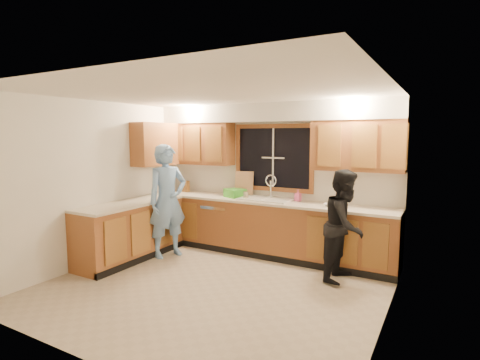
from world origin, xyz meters
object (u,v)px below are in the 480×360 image
object	(u,v)px
dishwasher	(222,224)
man	(168,201)
woman	(345,225)
knife_block	(186,186)
bowl	(331,205)
dish_crate	(235,193)
soap_bottle	(298,195)
stove	(103,239)
sink	(266,203)

from	to	relation	value
dishwasher	man	world-z (taller)	man
woman	knife_block	size ratio (longest dim) A/B	7.40
bowl	knife_block	bearing A→B (deg)	176.54
dishwasher	knife_block	size ratio (longest dim) A/B	3.98
dish_crate	soap_bottle	distance (m)	1.10
stove	soap_bottle	distance (m)	3.08
sink	stove	size ratio (longest dim) A/B	0.96
dishwasher	dish_crate	bearing A→B (deg)	2.79
man	sink	bearing A→B (deg)	-34.83
man	bowl	world-z (taller)	man
stove	dish_crate	world-z (taller)	dish_crate
stove	man	distance (m)	1.16
dishwasher	bowl	bearing A→B (deg)	-1.99
dish_crate	woman	bearing A→B (deg)	-13.82
dishwasher	soap_bottle	bearing A→B (deg)	6.47
soap_bottle	dish_crate	bearing A→B (deg)	-172.65
knife_block	stove	bearing A→B (deg)	-91.04
dishwasher	bowl	world-z (taller)	bowl
dish_crate	sink	bearing A→B (deg)	0.18
dishwasher	knife_block	xyz separation A→B (m)	(-0.87, 0.10, 0.61)
man	knife_block	size ratio (longest dim) A/B	8.92
sink	stove	distance (m)	2.60
man	woman	xyz separation A→B (m)	(2.78, 0.37, -0.16)
man	woman	distance (m)	2.81
man	dish_crate	xyz separation A→B (m)	(0.77, 0.86, 0.07)
sink	bowl	world-z (taller)	sink
dish_crate	bowl	world-z (taller)	dish_crate
man	dish_crate	bearing A→B (deg)	-19.18
sink	bowl	distance (m)	1.11
man	dishwasher	bearing A→B (deg)	-8.27
sink	bowl	bearing A→B (deg)	-4.26
bowl	dishwasher	bearing A→B (deg)	178.01
sink	dish_crate	size ratio (longest dim) A/B	2.84
knife_block	bowl	bearing A→B (deg)	-1.97
soap_bottle	bowl	distance (m)	0.64
stove	man	world-z (taller)	man
stove	dish_crate	size ratio (longest dim) A/B	2.97
sink	bowl	xyz separation A→B (m)	(1.11, -0.08, 0.08)
knife_block	dish_crate	size ratio (longest dim) A/B	0.68
dishwasher	dish_crate	size ratio (longest dim) A/B	2.70
stove	soap_bottle	bearing A→B (deg)	40.40
dishwasher	dish_crate	xyz separation A→B (m)	(0.26, 0.01, 0.58)
man	woman	world-z (taller)	man
sink	knife_block	world-z (taller)	sink
sink	dish_crate	xyz separation A→B (m)	(-0.59, -0.00, 0.13)
woman	sink	bearing A→B (deg)	76.98
dishwasher	woman	world-z (taller)	woman
sink	woman	bearing A→B (deg)	-19.22
woman	bowl	size ratio (longest dim) A/B	7.85
sink	man	size ratio (longest dim) A/B	0.47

